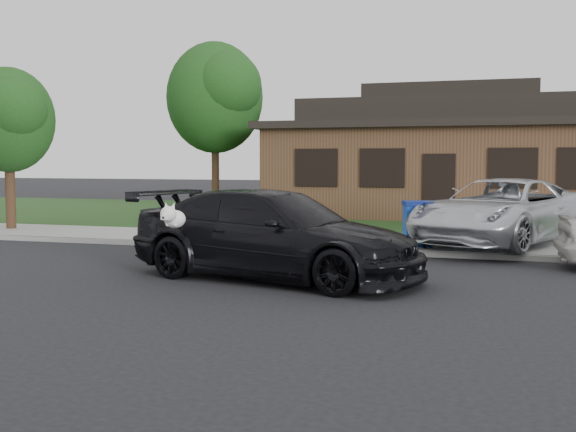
% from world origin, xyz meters
% --- Properties ---
extents(ground, '(120.00, 120.00, 0.00)m').
position_xyz_m(ground, '(0.00, 0.00, 0.00)').
color(ground, black).
rests_on(ground, ground).
extents(sidewalk, '(60.00, 3.00, 0.12)m').
position_xyz_m(sidewalk, '(0.00, 5.00, 0.06)').
color(sidewalk, gray).
rests_on(sidewalk, ground).
extents(curb, '(60.00, 0.12, 0.12)m').
position_xyz_m(curb, '(0.00, 3.50, 0.06)').
color(curb, gray).
rests_on(curb, ground).
extents(lawn, '(60.00, 13.00, 0.13)m').
position_xyz_m(lawn, '(0.00, 13.00, 0.07)').
color(lawn, '#193814').
rests_on(lawn, ground).
extents(driveway, '(4.50, 13.00, 0.14)m').
position_xyz_m(driveway, '(6.00, 10.00, 0.07)').
color(driveway, gray).
rests_on(driveway, ground).
extents(sedan, '(5.72, 3.39, 1.55)m').
position_xyz_m(sedan, '(2.37, -0.23, 0.78)').
color(sedan, black).
rests_on(sedan, ground).
extents(minivan, '(4.51, 5.99, 1.51)m').
position_xyz_m(minivan, '(6.02, 5.20, 0.90)').
color(minivan, silver).
rests_on(minivan, driveway).
extents(recycling_bin, '(0.78, 0.78, 1.04)m').
position_xyz_m(recycling_bin, '(4.23, 4.22, 0.64)').
color(recycling_bin, navy).
rests_on(recycling_bin, sidewalk).
extents(house, '(12.60, 8.60, 4.65)m').
position_xyz_m(house, '(4.00, 15.00, 2.13)').
color(house, '#422B1C').
rests_on(house, ground).
extents(tree_0, '(3.78, 3.60, 6.34)m').
position_xyz_m(tree_0, '(-4.34, 12.88, 4.48)').
color(tree_0, '#332114').
rests_on(tree_0, ground).
extents(tree_2, '(2.73, 2.60, 4.59)m').
position_xyz_m(tree_2, '(-7.38, 5.11, 3.27)').
color(tree_2, '#332114').
rests_on(tree_2, ground).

